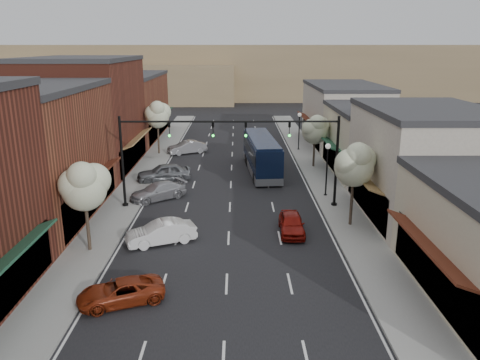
{
  "coord_description": "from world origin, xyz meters",
  "views": [
    {
      "loc": [
        0.56,
        -25.88,
        11.96
      ],
      "look_at": [
        0.78,
        7.86,
        2.2
      ],
      "focal_mm": 35.0,
      "sensor_mm": 36.0,
      "label": 1
    }
  ],
  "objects_px": {
    "parked_car_a": "(121,292)",
    "parked_car_b": "(161,232)",
    "red_hatchback": "(292,224)",
    "coach_bus": "(261,154)",
    "parked_car_e": "(187,147)",
    "tree_right_far": "(316,129)",
    "tree_right_near": "(355,164)",
    "parked_car_c": "(158,191)",
    "parked_car_d": "(164,173)",
    "lamp_post_near": "(327,161)",
    "tree_left_far": "(158,114)",
    "lamp_post_far": "(299,125)",
    "tree_left_near": "(84,185)",
    "signal_mast_left": "(154,148)",
    "signal_mast_right": "(305,148)"
  },
  "relations": [
    {
      "from": "signal_mast_left",
      "to": "parked_car_b",
      "type": "bearing_deg",
      "value": -78.13
    },
    {
      "from": "tree_right_near",
      "to": "coach_bus",
      "type": "relative_size",
      "value": 0.52
    },
    {
      "from": "signal_mast_left",
      "to": "lamp_post_far",
      "type": "bearing_deg",
      "value": 56.14
    },
    {
      "from": "parked_car_d",
      "to": "parked_car_b",
      "type": "bearing_deg",
      "value": -7.05
    },
    {
      "from": "tree_right_far",
      "to": "parked_car_e",
      "type": "distance_m",
      "value": 15.32
    },
    {
      "from": "tree_left_near",
      "to": "parked_car_e",
      "type": "xyz_separation_m",
      "value": [
        3.1,
        26.48,
        -3.49
      ]
    },
    {
      "from": "tree_left_near",
      "to": "lamp_post_far",
      "type": "relative_size",
      "value": 1.28
    },
    {
      "from": "tree_left_far",
      "to": "parked_car_a",
      "type": "distance_m",
      "value": 32.16
    },
    {
      "from": "coach_bus",
      "to": "tree_left_near",
      "type": "bearing_deg",
      "value": -125.76
    },
    {
      "from": "signal_mast_left",
      "to": "tree_left_near",
      "type": "relative_size",
      "value": 1.44
    },
    {
      "from": "parked_car_b",
      "to": "lamp_post_far",
      "type": "bearing_deg",
      "value": 133.24
    },
    {
      "from": "tree_right_far",
      "to": "coach_bus",
      "type": "xyz_separation_m",
      "value": [
        -5.41,
        -1.53,
        -2.2
      ]
    },
    {
      "from": "tree_right_far",
      "to": "parked_car_e",
      "type": "height_order",
      "value": "tree_right_far"
    },
    {
      "from": "parked_car_a",
      "to": "parked_car_b",
      "type": "distance_m",
      "value": 7.09
    },
    {
      "from": "signal_mast_left",
      "to": "parked_car_b",
      "type": "xyz_separation_m",
      "value": [
        1.42,
        -6.76,
        -3.91
      ]
    },
    {
      "from": "tree_left_near",
      "to": "tree_left_far",
      "type": "bearing_deg",
      "value": 90.0
    },
    {
      "from": "parked_car_e",
      "to": "parked_car_b",
      "type": "bearing_deg",
      "value": -24.88
    },
    {
      "from": "tree_right_far",
      "to": "coach_bus",
      "type": "distance_m",
      "value": 6.04
    },
    {
      "from": "tree_right_far",
      "to": "parked_car_c",
      "type": "xyz_separation_m",
      "value": [
        -14.14,
        -10.02,
        -3.31
      ]
    },
    {
      "from": "tree_right_far",
      "to": "parked_car_d",
      "type": "distance_m",
      "value": 15.55
    },
    {
      "from": "coach_bus",
      "to": "tree_left_far",
      "type": "bearing_deg",
      "value": 141.5
    },
    {
      "from": "tree_left_near",
      "to": "tree_left_far",
      "type": "distance_m",
      "value": 26.0
    },
    {
      "from": "tree_right_far",
      "to": "coach_bus",
      "type": "relative_size",
      "value": 0.48
    },
    {
      "from": "tree_left_near",
      "to": "parked_car_e",
      "type": "bearing_deg",
      "value": 83.32
    },
    {
      "from": "coach_bus",
      "to": "parked_car_d",
      "type": "height_order",
      "value": "coach_bus"
    },
    {
      "from": "signal_mast_right",
      "to": "lamp_post_far",
      "type": "height_order",
      "value": "signal_mast_right"
    },
    {
      "from": "coach_bus",
      "to": "parked_car_e",
      "type": "distance_m",
      "value": 11.43
    },
    {
      "from": "tree_left_far",
      "to": "coach_bus",
      "type": "relative_size",
      "value": 0.54
    },
    {
      "from": "tree_left_far",
      "to": "parked_car_d",
      "type": "height_order",
      "value": "tree_left_far"
    },
    {
      "from": "signal_mast_right",
      "to": "lamp_post_far",
      "type": "bearing_deg",
      "value": 83.78
    },
    {
      "from": "red_hatchback",
      "to": "parked_car_a",
      "type": "distance_m",
      "value": 12.58
    },
    {
      "from": "lamp_post_far",
      "to": "tree_right_far",
      "type": "bearing_deg",
      "value": -86.12
    },
    {
      "from": "parked_car_d",
      "to": "lamp_post_near",
      "type": "bearing_deg",
      "value": 56.78
    },
    {
      "from": "signal_mast_left",
      "to": "lamp_post_near",
      "type": "xyz_separation_m",
      "value": [
        13.42,
        2.5,
        -1.62
      ]
    },
    {
      "from": "tree_right_near",
      "to": "parked_car_b",
      "type": "relative_size",
      "value": 1.38
    },
    {
      "from": "coach_bus",
      "to": "parked_car_c",
      "type": "xyz_separation_m",
      "value": [
        -8.73,
        -8.49,
        -1.11
      ]
    },
    {
      "from": "parked_car_c",
      "to": "parked_car_d",
      "type": "xyz_separation_m",
      "value": [
        -0.3,
        5.19,
        0.14
      ]
    },
    {
      "from": "lamp_post_far",
      "to": "parked_car_e",
      "type": "relative_size",
      "value": 1.0
    },
    {
      "from": "parked_car_a",
      "to": "parked_car_d",
      "type": "height_order",
      "value": "parked_car_d"
    },
    {
      "from": "signal_mast_left",
      "to": "parked_car_d",
      "type": "height_order",
      "value": "signal_mast_left"
    },
    {
      "from": "parked_car_b",
      "to": "red_hatchback",
      "type": "bearing_deg",
      "value": 78.04
    },
    {
      "from": "tree_left_near",
      "to": "lamp_post_far",
      "type": "height_order",
      "value": "tree_left_near"
    },
    {
      "from": "parked_car_a",
      "to": "tree_left_near",
      "type": "bearing_deg",
      "value": -171.63
    },
    {
      "from": "coach_bus",
      "to": "parked_car_b",
      "type": "relative_size",
      "value": 2.62
    },
    {
      "from": "tree_right_near",
      "to": "red_hatchback",
      "type": "xyz_separation_m",
      "value": [
        -4.21,
        -1.14,
        -3.78
      ]
    },
    {
      "from": "red_hatchback",
      "to": "parked_car_e",
      "type": "relative_size",
      "value": 0.89
    },
    {
      "from": "parked_car_a",
      "to": "parked_car_d",
      "type": "relative_size",
      "value": 0.86
    },
    {
      "from": "lamp_post_far",
      "to": "parked_car_a",
      "type": "bearing_deg",
      "value": -110.8
    },
    {
      "from": "tree_right_near",
      "to": "tree_right_far",
      "type": "height_order",
      "value": "tree_right_near"
    },
    {
      "from": "parked_car_b",
      "to": "coach_bus",
      "type": "bearing_deg",
      "value": 134.84
    }
  ]
}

